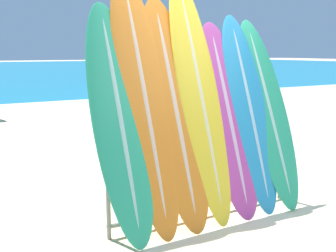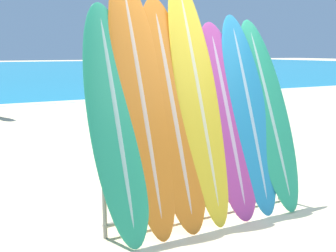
# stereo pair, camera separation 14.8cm
# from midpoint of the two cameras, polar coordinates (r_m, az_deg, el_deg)

# --- Properties ---
(ground_plane) EXTENTS (160.00, 160.00, 0.00)m
(ground_plane) POSITION_cam_midpoint_polar(r_m,az_deg,el_deg) (4.03, 14.66, -14.85)
(ground_plane) COLOR beige
(surfboard_rack) EXTENTS (2.18, 0.04, 0.82)m
(surfboard_rack) POSITION_cam_midpoint_polar(r_m,az_deg,el_deg) (4.13, 4.39, -7.18)
(surfboard_rack) COLOR gray
(surfboard_rack) RESTS_ON ground_plane
(surfboard_slot_0) EXTENTS (0.53, 0.96, 2.20)m
(surfboard_slot_0) POSITION_cam_midpoint_polar(r_m,az_deg,el_deg) (3.65, -8.22, 0.93)
(surfboard_slot_0) COLOR #289E70
(surfboard_slot_0) RESTS_ON ground_plane
(surfboard_slot_1) EXTENTS (0.53, 1.05, 2.53)m
(surfboard_slot_1) POSITION_cam_midpoint_polar(r_m,az_deg,el_deg) (3.79, -4.59, 3.87)
(surfboard_slot_1) COLOR orange
(surfboard_slot_1) RESTS_ON ground_plane
(surfboard_slot_2) EXTENTS (0.58, 0.96, 2.29)m
(surfboard_slot_2) POSITION_cam_midpoint_polar(r_m,az_deg,el_deg) (3.91, -0.07, 2.34)
(surfboard_slot_2) COLOR orange
(surfboard_slot_2) RESTS_ON ground_plane
(surfboard_slot_3) EXTENTS (0.49, 1.03, 2.54)m
(surfboard_slot_3) POSITION_cam_midpoint_polar(r_m,az_deg,el_deg) (4.07, 3.55, 4.45)
(surfboard_slot_3) COLOR yellow
(surfboard_slot_3) RESTS_ON ground_plane
(surfboard_slot_4) EXTENTS (0.58, 0.85, 2.05)m
(surfboard_slot_4) POSITION_cam_midpoint_polar(r_m,az_deg,el_deg) (4.22, 7.78, 1.21)
(surfboard_slot_4) COLOR #B23D8E
(surfboard_slot_4) RESTS_ON ground_plane
(surfboard_slot_5) EXTENTS (0.51, 0.87, 2.14)m
(surfboard_slot_5) POSITION_cam_midpoint_polar(r_m,az_deg,el_deg) (4.40, 10.75, 2.12)
(surfboard_slot_5) COLOR teal
(surfboard_slot_5) RESTS_ON ground_plane
(surfboard_slot_6) EXTENTS (0.54, 0.97, 2.10)m
(surfboard_slot_6) POSITION_cam_midpoint_polar(r_m,az_deg,el_deg) (4.60, 13.47, 2.13)
(surfboard_slot_6) COLOR #289E70
(surfboard_slot_6) RESTS_ON ground_plane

